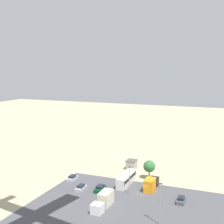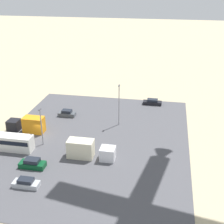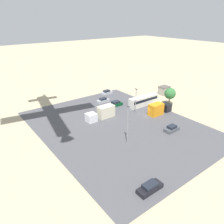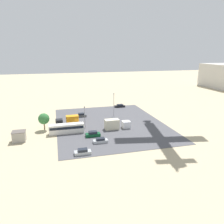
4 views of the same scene
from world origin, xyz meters
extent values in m
plane|color=tan|center=(0.00, 0.00, 0.00)|extent=(400.00, 400.00, 0.00)
cube|color=#4C4C51|center=(0.00, 11.32, 0.04)|extent=(49.13, 37.88, 0.08)
cube|color=#9E998E|center=(9.31, -18.27, 1.48)|extent=(3.02, 3.52, 2.97)
cube|color=#59514C|center=(9.31, -18.27, 3.03)|extent=(3.26, 3.76, 0.12)
cube|color=silver|center=(6.23, -4.50, 1.60)|extent=(2.48, 10.92, 3.04)
cube|color=black|center=(6.23, -4.50, 2.15)|extent=(2.52, 10.49, 0.85)
cube|color=#ADB2B7|center=(22.53, -1.46, 0.50)|extent=(1.85, 4.25, 0.83)
cube|color=#1E232D|center=(22.53, -1.46, 1.22)|extent=(1.55, 2.38, 0.61)
cube|color=#0C4723|center=(11.17, 3.14, 0.55)|extent=(1.98, 4.50, 0.95)
cube|color=#1E232D|center=(11.17, 3.14, 1.37)|extent=(1.67, 2.52, 0.69)
cube|color=black|center=(-21.89, 21.71, 0.49)|extent=(1.89, 4.77, 0.83)
cube|color=#1E232D|center=(-21.89, 21.71, 1.21)|extent=(1.58, 2.67, 0.61)
cube|color=#4C5156|center=(-10.77, 2.22, 0.52)|extent=(1.93, 4.04, 0.89)
cube|color=#1E232D|center=(-10.77, 2.22, 1.29)|extent=(1.62, 2.26, 0.65)
cube|color=#ADB2B7|center=(16.49, 4.41, 0.50)|extent=(1.76, 4.24, 0.83)
cube|color=#1E232D|center=(16.49, 4.41, 1.21)|extent=(1.48, 2.38, 0.61)
cube|color=silver|center=(6.27, 15.52, 1.26)|extent=(2.56, 2.67, 2.36)
cube|color=beige|center=(6.27, 10.48, 1.76)|extent=(2.56, 4.75, 3.37)
cube|color=black|center=(-1.47, -6.61, 1.28)|extent=(2.52, 2.44, 2.39)
cube|color=orange|center=(-1.47, -2.01, 1.79)|extent=(2.52, 4.33, 3.42)
cylinder|color=brown|center=(1.34, -11.48, 1.29)|extent=(0.36, 0.36, 2.59)
sphere|color=#337038|center=(1.34, -11.48, 3.96)|extent=(3.65, 3.65, 3.65)
cylinder|color=gray|center=(3.19, 1.83, 3.74)|extent=(0.20, 0.20, 7.33)
cube|color=#4C4C51|center=(3.19, 1.83, 7.59)|extent=(0.90, 0.28, 0.20)
cylinder|color=gray|center=(-8.39, 15.11, 4.61)|extent=(0.20, 0.20, 9.05)
cube|color=#4C4C51|center=(-8.39, 15.11, 9.31)|extent=(0.90, 0.28, 0.20)
camera|label=1|loc=(-23.02, 77.76, 33.62)|focal=50.00mm
camera|label=2|loc=(53.85, 25.22, 30.65)|focal=50.00mm
camera|label=3|loc=(-40.54, 43.83, 27.04)|focal=35.00mm
camera|label=4|loc=(73.53, -7.13, 25.34)|focal=35.00mm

